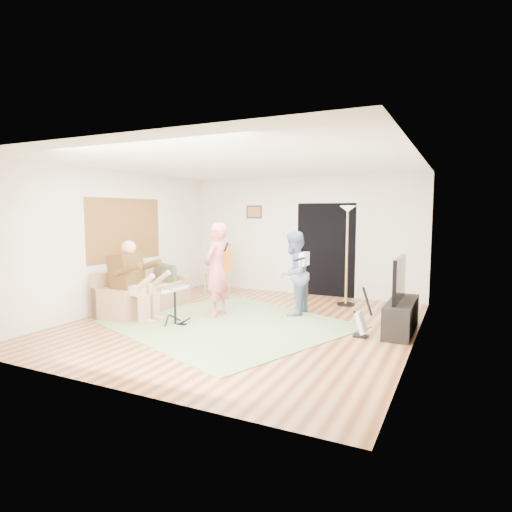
{
  "coord_description": "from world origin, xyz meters",
  "views": [
    {
      "loc": [
        3.34,
        -6.33,
        1.92
      ],
      "look_at": [
        0.11,
        0.3,
        1.14
      ],
      "focal_mm": 30.0,
      "sensor_mm": 36.0,
      "label": 1
    }
  ],
  "objects_px": {
    "guitar_spare": "(361,323)",
    "torchiere_lamp": "(347,237)",
    "dining_chair": "(218,278)",
    "tv_cabinet": "(401,316)",
    "singer": "(217,270)",
    "drum_kit": "(175,308)",
    "guitarist": "(294,273)",
    "sofa": "(142,296)",
    "television": "(399,279)"
  },
  "relations": [
    {
      "from": "guitarist",
      "to": "guitar_spare",
      "type": "xyz_separation_m",
      "value": [
        1.44,
        -0.85,
        -0.55
      ]
    },
    {
      "from": "drum_kit",
      "to": "dining_chair",
      "type": "xyz_separation_m",
      "value": [
        -0.75,
        2.66,
        0.09
      ]
    },
    {
      "from": "drum_kit",
      "to": "tv_cabinet",
      "type": "distance_m",
      "value": 3.71
    },
    {
      "from": "singer",
      "to": "guitar_spare",
      "type": "xyz_separation_m",
      "value": [
        2.67,
        -0.17,
        -0.63
      ]
    },
    {
      "from": "singer",
      "to": "television",
      "type": "relative_size",
      "value": 1.61
    },
    {
      "from": "singer",
      "to": "dining_chair",
      "type": "height_order",
      "value": "singer"
    },
    {
      "from": "tv_cabinet",
      "to": "sofa",
      "type": "bearing_deg",
      "value": -172.98
    },
    {
      "from": "sofa",
      "to": "singer",
      "type": "distance_m",
      "value": 1.72
    },
    {
      "from": "guitar_spare",
      "to": "tv_cabinet",
      "type": "relative_size",
      "value": 0.56
    },
    {
      "from": "tv_cabinet",
      "to": "drum_kit",
      "type": "bearing_deg",
      "value": -160.5
    },
    {
      "from": "tv_cabinet",
      "to": "torchiere_lamp",
      "type": "bearing_deg",
      "value": 129.65
    },
    {
      "from": "drum_kit",
      "to": "sofa",
      "type": "bearing_deg",
      "value": 153.22
    },
    {
      "from": "torchiere_lamp",
      "to": "dining_chair",
      "type": "height_order",
      "value": "torchiere_lamp"
    },
    {
      "from": "drum_kit",
      "to": "guitar_spare",
      "type": "relative_size",
      "value": 0.86
    },
    {
      "from": "torchiere_lamp",
      "to": "television",
      "type": "distance_m",
      "value": 2.05
    },
    {
      "from": "guitar_spare",
      "to": "dining_chair",
      "type": "relative_size",
      "value": 0.73
    },
    {
      "from": "singer",
      "to": "guitarist",
      "type": "relative_size",
      "value": 1.1
    },
    {
      "from": "guitarist",
      "to": "torchiere_lamp",
      "type": "xyz_separation_m",
      "value": [
        0.66,
        1.26,
        0.62
      ]
    },
    {
      "from": "sofa",
      "to": "torchiere_lamp",
      "type": "relative_size",
      "value": 0.97
    },
    {
      "from": "singer",
      "to": "tv_cabinet",
      "type": "relative_size",
      "value": 1.23
    },
    {
      "from": "guitar_spare",
      "to": "torchiere_lamp",
      "type": "xyz_separation_m",
      "value": [
        -0.77,
        2.11,
        1.17
      ]
    },
    {
      "from": "singer",
      "to": "tv_cabinet",
      "type": "bearing_deg",
      "value": 96.45
    },
    {
      "from": "singer",
      "to": "dining_chair",
      "type": "relative_size",
      "value": 1.6
    },
    {
      "from": "guitarist",
      "to": "tv_cabinet",
      "type": "xyz_separation_m",
      "value": [
        1.95,
        -0.29,
        -0.53
      ]
    },
    {
      "from": "sofa",
      "to": "tv_cabinet",
      "type": "xyz_separation_m",
      "value": [
        4.79,
        0.59,
        -0.01
      ]
    },
    {
      "from": "guitar_spare",
      "to": "singer",
      "type": "bearing_deg",
      "value": 176.43
    },
    {
      "from": "singer",
      "to": "dining_chair",
      "type": "bearing_deg",
      "value": -150.36
    },
    {
      "from": "torchiere_lamp",
      "to": "television",
      "type": "bearing_deg",
      "value": -51.47
    },
    {
      "from": "singer",
      "to": "torchiere_lamp",
      "type": "xyz_separation_m",
      "value": [
        1.9,
        1.95,
        0.54
      ]
    },
    {
      "from": "guitarist",
      "to": "drum_kit",
      "type": "bearing_deg",
      "value": -47.06
    },
    {
      "from": "torchiere_lamp",
      "to": "drum_kit",
      "type": "bearing_deg",
      "value": -128.55
    },
    {
      "from": "guitarist",
      "to": "singer",
      "type": "bearing_deg",
      "value": -62.41
    },
    {
      "from": "sofa",
      "to": "television",
      "type": "height_order",
      "value": "television"
    },
    {
      "from": "torchiere_lamp",
      "to": "dining_chair",
      "type": "bearing_deg",
      "value": -177.52
    },
    {
      "from": "sofa",
      "to": "guitar_spare",
      "type": "distance_m",
      "value": 4.28
    },
    {
      "from": "sofa",
      "to": "drum_kit",
      "type": "distance_m",
      "value": 1.44
    },
    {
      "from": "drum_kit",
      "to": "dining_chair",
      "type": "bearing_deg",
      "value": 105.71
    },
    {
      "from": "drum_kit",
      "to": "television",
      "type": "distance_m",
      "value": 3.71
    },
    {
      "from": "guitarist",
      "to": "tv_cabinet",
      "type": "height_order",
      "value": "guitarist"
    },
    {
      "from": "dining_chair",
      "to": "sofa",
      "type": "bearing_deg",
      "value": -86.51
    },
    {
      "from": "drum_kit",
      "to": "singer",
      "type": "relative_size",
      "value": 0.39
    },
    {
      "from": "guitarist",
      "to": "torchiere_lamp",
      "type": "height_order",
      "value": "torchiere_lamp"
    },
    {
      "from": "torchiere_lamp",
      "to": "dining_chair",
      "type": "relative_size",
      "value": 1.9
    },
    {
      "from": "singer",
      "to": "tv_cabinet",
      "type": "xyz_separation_m",
      "value": [
        3.18,
        0.4,
        -0.61
      ]
    },
    {
      "from": "torchiere_lamp",
      "to": "guitar_spare",
      "type": "bearing_deg",
      "value": -69.9
    },
    {
      "from": "guitar_spare",
      "to": "dining_chair",
      "type": "xyz_separation_m",
      "value": [
        -3.74,
        1.99,
        0.16
      ]
    },
    {
      "from": "drum_kit",
      "to": "torchiere_lamp",
      "type": "relative_size",
      "value": 0.33
    },
    {
      "from": "guitar_spare",
      "to": "tv_cabinet",
      "type": "height_order",
      "value": "guitar_spare"
    },
    {
      "from": "tv_cabinet",
      "to": "guitarist",
      "type": "bearing_deg",
      "value": 171.63
    },
    {
      "from": "guitarist",
      "to": "dining_chair",
      "type": "xyz_separation_m",
      "value": [
        -2.3,
        1.13,
        -0.4
      ]
    }
  ]
}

